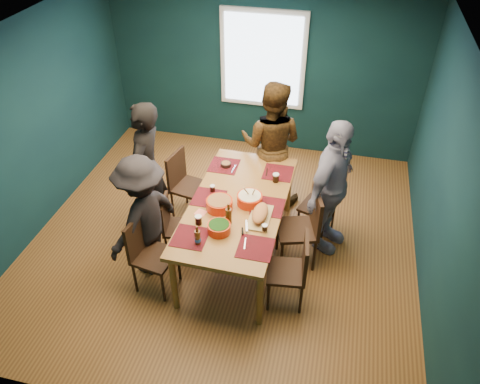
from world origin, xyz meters
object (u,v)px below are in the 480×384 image
object	(u,v)px
person_right	(331,188)
chair_right_mid	(306,223)
person_back	(271,144)
bowl_herbs	(219,228)
chair_left_mid	(173,223)
chair_left_near	(147,249)
chair_right_near	(295,267)
person_far_left	(147,170)
chair_right_far	(324,204)
person_near_left	(144,217)
dining_table	(238,207)
bowl_salad	(219,204)
bowl_dumpling	(250,199)
chair_left_far	(184,180)
cutting_board	(260,214)

from	to	relation	value
person_right	chair_right_mid	bearing A→B (deg)	168.14
person_back	bowl_herbs	bearing A→B (deg)	86.47
chair_left_mid	chair_left_near	distance (m)	0.59
chair_right_near	person_far_left	distance (m)	2.26
chair_right_far	person_right	bearing A→B (deg)	-50.47
chair_left_mid	person_far_left	world-z (taller)	person_far_left
person_near_left	bowl_herbs	size ratio (longest dim) A/B	6.20
dining_table	person_far_left	distance (m)	1.30
chair_right_near	bowl_salad	size ratio (longest dim) A/B	3.00
chair_left_mid	person_near_left	distance (m)	0.49
dining_table	person_near_left	world-z (taller)	person_near_left
chair_left_mid	chair_right_near	world-z (taller)	chair_right_near
dining_table	chair_right_near	distance (m)	1.02
person_right	bowl_salad	distance (m)	1.39
chair_right_mid	bowl_herbs	size ratio (longest dim) A/B	4.02
person_far_left	bowl_dumpling	bearing A→B (deg)	79.22
person_right	bowl_dumpling	xyz separation A→B (m)	(-0.92, -0.43, -0.01)
chair_right_far	person_far_left	distance (m)	2.32
person_far_left	person_near_left	size ratio (longest dim) A/B	1.16
dining_table	chair_right_far	xyz separation A→B (m)	(1.00, 0.61, -0.23)
chair_right_near	person_right	xyz separation A→B (m)	(0.27, 1.05, 0.37)
chair_right_mid	chair_right_far	bearing A→B (deg)	54.09
chair_right_near	bowl_herbs	world-z (taller)	bowl_herbs
chair_right_far	person_near_left	size ratio (longest dim) A/B	0.57
dining_table	person_right	distance (m)	1.16
person_far_left	person_near_left	world-z (taller)	person_far_left
chair_right_mid	chair_left_far	bearing A→B (deg)	145.47
chair_left_near	cutting_board	distance (m)	1.35
dining_table	chair_left_near	distance (m)	1.18
chair_right_mid	person_back	distance (m)	1.40
chair_left_far	chair_right_near	xyz separation A→B (m)	(1.72, -1.25, -0.02)
cutting_board	bowl_dumpling	bearing A→B (deg)	126.71
bowl_herbs	cutting_board	bearing A→B (deg)	40.18
bowl_herbs	dining_table	bearing A→B (deg)	81.92
chair_right_mid	bowl_herbs	xyz separation A→B (m)	(-0.90, -0.64, 0.29)
person_back	chair_right_far	bearing A→B (deg)	145.52
chair_right_mid	bowl_herbs	world-z (taller)	chair_right_mid
person_far_left	chair_left_far	bearing A→B (deg)	138.05
person_back	person_right	distance (m)	1.22
chair_right_far	chair_left_near	bearing A→B (deg)	-125.14
bowl_salad	cutting_board	bearing A→B (deg)	-6.94
chair_right_near	person_near_left	xyz separation A→B (m)	(-1.80, 0.13, 0.26)
person_right	bowl_dumpling	world-z (taller)	person_right
chair_right_far	bowl_salad	xyz separation A→B (m)	(-1.19, -0.77, 0.38)
chair_left_mid	cutting_board	xyz separation A→B (m)	(1.10, -0.06, 0.40)
chair_left_near	person_back	bearing A→B (deg)	71.68
chair_left_far	bowl_herbs	distance (m)	1.50
person_right	bowl_dumpling	distance (m)	1.02
person_far_left	chair_left_mid	bearing A→B (deg)	47.34
chair_right_mid	dining_table	bearing A→B (deg)	168.84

